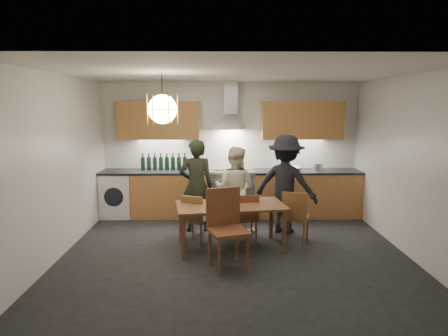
{
  "coord_description": "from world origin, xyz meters",
  "views": [
    {
      "loc": [
        -0.22,
        -5.64,
        2.18
      ],
      "look_at": [
        -0.15,
        0.4,
        1.2
      ],
      "focal_mm": 32.0,
      "sensor_mm": 36.0,
      "label": 1
    }
  ],
  "objects_px": {
    "person_mid": "(235,189)",
    "person_right": "(286,184)",
    "chair_front": "(226,222)",
    "mixing_bowl": "(295,169)",
    "dining_table": "(231,210)",
    "wine_bottles": "(164,162)",
    "person_left": "(196,186)",
    "chair_back_left": "(195,216)",
    "stock_pot": "(318,167)"
  },
  "relations": [
    {
      "from": "mixing_bowl",
      "to": "stock_pot",
      "type": "relative_size",
      "value": 1.55
    },
    {
      "from": "stock_pot",
      "to": "mixing_bowl",
      "type": "bearing_deg",
      "value": -179.9
    },
    {
      "from": "chair_back_left",
      "to": "wine_bottles",
      "type": "xyz_separation_m",
      "value": [
        -0.69,
        1.7,
        0.61
      ]
    },
    {
      "from": "dining_table",
      "to": "mixing_bowl",
      "type": "relative_size",
      "value": 5.83
    },
    {
      "from": "person_mid",
      "to": "stock_pot",
      "type": "bearing_deg",
      "value": -131.76
    },
    {
      "from": "chair_front",
      "to": "person_left",
      "type": "xyz_separation_m",
      "value": [
        -0.48,
        1.52,
        0.19
      ]
    },
    {
      "from": "stock_pot",
      "to": "wine_bottles",
      "type": "xyz_separation_m",
      "value": [
        -2.98,
        0.09,
        0.1
      ]
    },
    {
      "from": "person_left",
      "to": "wine_bottles",
      "type": "distance_m",
      "value": 1.24
    },
    {
      "from": "dining_table",
      "to": "mixing_bowl",
      "type": "bearing_deg",
      "value": 45.13
    },
    {
      "from": "person_right",
      "to": "wine_bottles",
      "type": "relative_size",
      "value": 1.86
    },
    {
      "from": "chair_back_left",
      "to": "person_left",
      "type": "distance_m",
      "value": 0.78
    },
    {
      "from": "chair_front",
      "to": "person_right",
      "type": "height_order",
      "value": "person_right"
    },
    {
      "from": "chair_back_left",
      "to": "wine_bottles",
      "type": "relative_size",
      "value": 0.89
    },
    {
      "from": "chair_front",
      "to": "mixing_bowl",
      "type": "height_order",
      "value": "chair_front"
    },
    {
      "from": "dining_table",
      "to": "wine_bottles",
      "type": "relative_size",
      "value": 1.92
    },
    {
      "from": "chair_back_left",
      "to": "mixing_bowl",
      "type": "xyz_separation_m",
      "value": [
        1.84,
        1.61,
        0.48
      ]
    },
    {
      "from": "chair_front",
      "to": "stock_pot",
      "type": "xyz_separation_m",
      "value": [
        1.81,
        2.43,
        0.36
      ]
    },
    {
      "from": "person_left",
      "to": "wine_bottles",
      "type": "height_order",
      "value": "person_left"
    },
    {
      "from": "wine_bottles",
      "to": "chair_front",
      "type": "bearing_deg",
      "value": -65.21
    },
    {
      "from": "person_left",
      "to": "person_mid",
      "type": "distance_m",
      "value": 0.66
    },
    {
      "from": "chair_back_left",
      "to": "stock_pot",
      "type": "xyz_separation_m",
      "value": [
        2.28,
        1.61,
        0.51
      ]
    },
    {
      "from": "chair_front",
      "to": "person_right",
      "type": "relative_size",
      "value": 0.64
    },
    {
      "from": "mixing_bowl",
      "to": "dining_table",
      "type": "bearing_deg",
      "value": -126.02
    },
    {
      "from": "chair_back_left",
      "to": "stock_pot",
      "type": "bearing_deg",
      "value": -121.43
    },
    {
      "from": "dining_table",
      "to": "person_right",
      "type": "height_order",
      "value": "person_right"
    },
    {
      "from": "person_left",
      "to": "stock_pot",
      "type": "distance_m",
      "value": 2.47
    },
    {
      "from": "chair_front",
      "to": "person_left",
      "type": "height_order",
      "value": "person_left"
    },
    {
      "from": "dining_table",
      "to": "person_left",
      "type": "relative_size",
      "value": 1.08
    },
    {
      "from": "chair_front",
      "to": "mixing_bowl",
      "type": "relative_size",
      "value": 3.6
    },
    {
      "from": "chair_back_left",
      "to": "wine_bottles",
      "type": "height_order",
      "value": "wine_bottles"
    },
    {
      "from": "dining_table",
      "to": "wine_bottles",
      "type": "distance_m",
      "value": 2.28
    },
    {
      "from": "dining_table",
      "to": "person_mid",
      "type": "height_order",
      "value": "person_mid"
    },
    {
      "from": "dining_table",
      "to": "chair_back_left",
      "type": "xyz_separation_m",
      "value": [
        -0.56,
        0.15,
        -0.15
      ]
    },
    {
      "from": "chair_front",
      "to": "dining_table",
      "type": "bearing_deg",
      "value": 64.41
    },
    {
      "from": "person_left",
      "to": "chair_back_left",
      "type": "bearing_deg",
      "value": 84.04
    },
    {
      "from": "person_mid",
      "to": "person_right",
      "type": "xyz_separation_m",
      "value": [
        0.86,
        -0.05,
        0.1
      ]
    },
    {
      "from": "person_left",
      "to": "stock_pot",
      "type": "xyz_separation_m",
      "value": [
        2.29,
        0.91,
        0.17
      ]
    },
    {
      "from": "person_left",
      "to": "person_right",
      "type": "distance_m",
      "value": 1.51
    },
    {
      "from": "wine_bottles",
      "to": "stock_pot",
      "type": "bearing_deg",
      "value": -1.72
    },
    {
      "from": "person_right",
      "to": "wine_bottles",
      "type": "bearing_deg",
      "value": -3.17
    },
    {
      "from": "person_left",
      "to": "person_mid",
      "type": "bearing_deg",
      "value": 171.24
    },
    {
      "from": "wine_bottles",
      "to": "person_mid",
      "type": "bearing_deg",
      "value": -37.46
    },
    {
      "from": "dining_table",
      "to": "person_mid",
      "type": "distance_m",
      "value": 0.84
    },
    {
      "from": "person_right",
      "to": "mixing_bowl",
      "type": "bearing_deg",
      "value": -85.69
    },
    {
      "from": "dining_table",
      "to": "stock_pot",
      "type": "height_order",
      "value": "stock_pot"
    },
    {
      "from": "person_mid",
      "to": "person_right",
      "type": "relative_size",
      "value": 0.88
    },
    {
      "from": "person_left",
      "to": "mixing_bowl",
      "type": "xyz_separation_m",
      "value": [
        1.84,
        0.91,
        0.14
      ]
    },
    {
      "from": "chair_front",
      "to": "person_mid",
      "type": "distance_m",
      "value": 1.51
    },
    {
      "from": "person_mid",
      "to": "stock_pot",
      "type": "distance_m",
      "value": 1.9
    },
    {
      "from": "mixing_bowl",
      "to": "wine_bottles",
      "type": "height_order",
      "value": "wine_bottles"
    }
  ]
}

